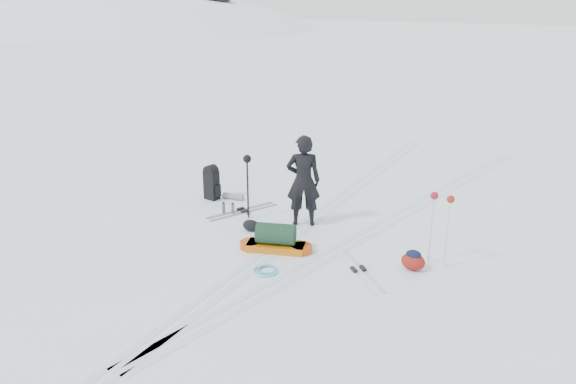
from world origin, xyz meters
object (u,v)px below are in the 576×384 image
object	(u,v)px
skier	(303,181)
pulk_sled	(276,240)
ski_poles_black	(247,167)
expedition_rucksack	(214,183)

from	to	relation	value
skier	pulk_sled	distance (m)	1.61
pulk_sled	ski_poles_black	bearing A→B (deg)	121.66
pulk_sled	expedition_rucksack	xyz separation A→B (m)	(-2.86, 1.64, 0.18)
expedition_rucksack	ski_poles_black	bearing A→B (deg)	-16.26
expedition_rucksack	skier	bearing A→B (deg)	-0.13
skier	pulk_sled	xyz separation A→B (m)	(0.22, -1.39, -0.78)
skier	expedition_rucksack	distance (m)	2.71
pulk_sled	ski_poles_black	size ratio (longest dim) A/B	1.02
ski_poles_black	expedition_rucksack	bearing A→B (deg)	147.26
skier	ski_poles_black	size ratio (longest dim) A/B	1.37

